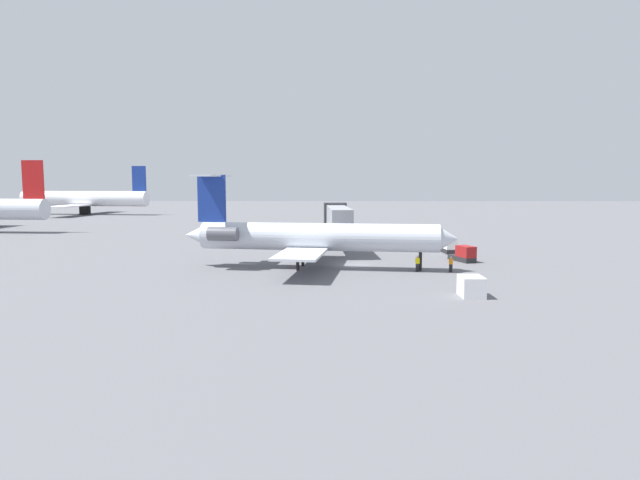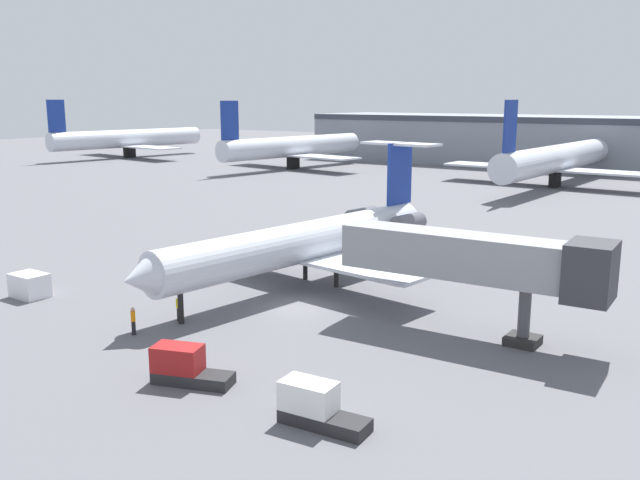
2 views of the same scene
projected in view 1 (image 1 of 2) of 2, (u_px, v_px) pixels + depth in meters
ground_plane at (354, 265)px, 62.83m from camera, size 400.00×400.00×0.10m
regional_jet at (311, 236)px, 60.00m from camera, size 20.48×30.11×10.20m
jet_bridge at (338, 217)px, 74.73m from camera, size 15.96×3.69×6.36m
ground_crew_marshaller at (417, 264)px, 58.15m from camera, size 0.27×0.41×1.69m
ground_crew_loader at (451, 264)px, 57.78m from camera, size 0.47×0.46×1.69m
baggage_tug_lead at (464, 255)px, 65.39m from camera, size 4.24×2.67×1.90m
baggage_tug_trailing at (449, 247)px, 73.22m from camera, size 4.11×1.74×1.90m
cargo_container_uld at (471, 287)px, 45.55m from camera, size 2.58×1.85×1.70m
parked_airliner_east_end at (85, 199)px, 156.28m from camera, size 31.48×37.16×13.66m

